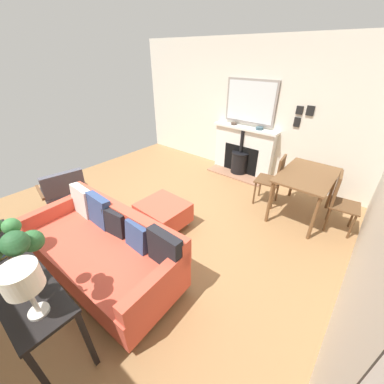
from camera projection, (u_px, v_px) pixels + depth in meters
The scene contains 16 objects.
ground_plane at pixel (146, 225), 3.78m from camera, with size 5.71×5.44×0.01m, color olive.
wall_left at pixel (243, 110), 4.99m from camera, with size 0.12×5.44×2.66m, color silver.
fireplace at pixel (242, 153), 5.21m from camera, with size 0.55×1.42×1.03m.
mirror_over_mantel at pixel (250, 102), 4.74m from camera, with size 0.04×1.09×0.85m.
mantel_bowl_near at pixel (234, 123), 5.06m from camera, with size 0.13×0.13×0.05m.
mantel_bowl_far at pixel (259, 128), 4.74m from camera, with size 0.15×0.15×0.05m.
sofa at pixel (104, 249), 2.81m from camera, with size 0.99×2.05×0.85m.
ottoman at pixel (163, 213), 3.63m from camera, with size 0.65×0.70×0.40m.
armchair_accent at pixel (64, 189), 3.83m from camera, with size 0.77×0.70×0.81m.
console_table at pixel (13, 275), 2.08m from camera, with size 0.40×1.70×0.77m.
table_lamp_far_end at pixel (22, 280), 1.51m from camera, with size 0.24×0.24×0.45m.
potted_plant at pixel (7, 251), 1.67m from camera, with size 0.47×0.44×0.58m.
dining_table at pixel (307, 180), 3.68m from camera, with size 1.14×0.75×0.76m.
dining_chair_near_fireplace at pixel (274, 177), 4.03m from camera, with size 0.45×0.45×0.92m.
dining_chair_by_back_wall at pixel (340, 199), 3.46m from camera, with size 0.45×0.45×0.90m.
photo_gallery_row at pixel (303, 114), 4.23m from camera, with size 0.02×0.30×0.39m.
Camera 1 is at (1.83, 2.47, 2.38)m, focal length 22.10 mm.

